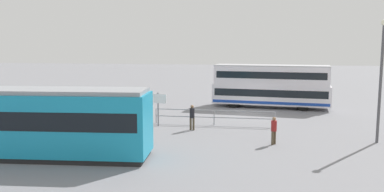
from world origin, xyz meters
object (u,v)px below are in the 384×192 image
(pedestrian_crossing, at_px, (274,129))
(street_lamp, at_px, (381,72))
(tram_yellow, at_px, (20,122))
(info_sign, at_px, (158,103))
(double_decker_bus, at_px, (271,86))
(pedestrian_near_railing, at_px, (192,116))

(pedestrian_crossing, relative_size, street_lamp, 0.23)
(tram_yellow, height_order, info_sign, tram_yellow)
(street_lamp, bearing_deg, tram_yellow, 17.46)
(double_decker_bus, distance_m, pedestrian_near_railing, 11.77)
(tram_yellow, bearing_deg, double_decker_bus, -126.16)
(tram_yellow, xyz_separation_m, pedestrian_near_railing, (-7.52, -7.42, -0.82))
(tram_yellow, relative_size, pedestrian_crossing, 8.29)
(pedestrian_near_railing, relative_size, pedestrian_crossing, 1.07)
(double_decker_bus, xyz_separation_m, tram_yellow, (13.00, 17.79, -0.15))
(pedestrian_near_railing, bearing_deg, pedestrian_crossing, 149.94)
(pedestrian_near_railing, relative_size, info_sign, 0.72)
(pedestrian_crossing, xyz_separation_m, info_sign, (7.69, -3.93, 0.74))
(tram_yellow, relative_size, info_sign, 5.60)
(info_sign, bearing_deg, pedestrian_crossing, 152.94)
(pedestrian_near_railing, bearing_deg, tram_yellow, 44.63)
(pedestrian_near_railing, bearing_deg, double_decker_bus, -117.88)
(pedestrian_crossing, height_order, street_lamp, street_lamp)
(street_lamp, bearing_deg, info_sign, -10.50)
(double_decker_bus, distance_m, info_sign, 12.38)
(pedestrian_crossing, bearing_deg, street_lamp, -166.67)
(double_decker_bus, xyz_separation_m, pedestrian_near_railing, (5.48, 10.37, -0.98))
(info_sign, distance_m, street_lamp, 14.07)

